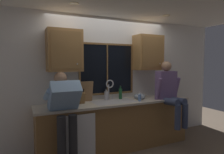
% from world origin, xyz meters
% --- Properties ---
extents(back_wall, '(5.35, 0.12, 2.55)m').
position_xyz_m(back_wall, '(0.00, 0.06, 1.27)').
color(back_wall, silver).
rests_on(back_wall, floor).
extents(ceiling_downlight_left, '(0.14, 0.14, 0.01)m').
position_xyz_m(ceiling_downlight_left, '(-0.89, -0.60, 2.54)').
color(ceiling_downlight_left, '#FFEAB2').
extents(ceiling_downlight_right, '(0.14, 0.14, 0.01)m').
position_xyz_m(ceiling_downlight_right, '(0.89, -0.60, 2.54)').
color(ceiling_downlight_right, '#FFEAB2').
extents(window_glass, '(1.10, 0.02, 0.95)m').
position_xyz_m(window_glass, '(-0.08, -0.01, 1.52)').
color(window_glass, black).
extents(window_frame_top, '(1.17, 0.02, 0.04)m').
position_xyz_m(window_frame_top, '(-0.08, -0.02, 2.02)').
color(window_frame_top, brown).
extents(window_frame_bottom, '(1.17, 0.02, 0.04)m').
position_xyz_m(window_frame_bottom, '(-0.08, -0.02, 1.03)').
color(window_frame_bottom, brown).
extents(window_frame_left, '(0.03, 0.02, 0.95)m').
position_xyz_m(window_frame_left, '(-0.65, -0.02, 1.52)').
color(window_frame_left, brown).
extents(window_frame_right, '(0.04, 0.02, 0.95)m').
position_xyz_m(window_frame_right, '(0.48, -0.02, 1.52)').
color(window_frame_right, brown).
extents(window_mullion_center, '(0.02, 0.02, 0.95)m').
position_xyz_m(window_mullion_center, '(-0.08, -0.02, 1.52)').
color(window_mullion_center, brown).
extents(lower_cabinet_run, '(2.95, 0.58, 0.88)m').
position_xyz_m(lower_cabinet_run, '(0.00, -0.29, 0.44)').
color(lower_cabinet_run, olive).
rests_on(lower_cabinet_run, floor).
extents(countertop, '(3.01, 0.62, 0.04)m').
position_xyz_m(countertop, '(0.00, -0.31, 0.90)').
color(countertop, beige).
rests_on(countertop, lower_cabinet_run).
extents(dishwasher_front, '(0.60, 0.02, 0.74)m').
position_xyz_m(dishwasher_front, '(-0.87, -0.61, 0.46)').
color(dishwasher_front, white).
extents(upper_cabinet_left, '(0.59, 0.36, 0.72)m').
position_xyz_m(upper_cabinet_left, '(-0.96, -0.17, 1.86)').
color(upper_cabinet_left, '#9E703D').
extents(upper_cabinet_right, '(0.59, 0.36, 0.72)m').
position_xyz_m(upper_cabinet_right, '(0.79, -0.17, 1.86)').
color(upper_cabinet_right, '#9E703D').
extents(sink, '(0.80, 0.46, 0.21)m').
position_xyz_m(sink, '(-0.08, -0.30, 0.82)').
color(sink, '#B7B7BC').
rests_on(sink, lower_cabinet_run).
extents(faucet, '(0.18, 0.09, 0.40)m').
position_xyz_m(faucet, '(-0.08, -0.12, 1.17)').
color(faucet, silver).
rests_on(faucet, countertop).
extents(person_standing, '(0.53, 0.71, 1.50)m').
position_xyz_m(person_standing, '(-1.06, -0.59, 0.94)').
color(person_standing, '#262628').
rests_on(person_standing, floor).
extents(person_sitting_on_counter, '(0.54, 0.60, 1.26)m').
position_xyz_m(person_sitting_on_counter, '(1.03, -0.57, 1.10)').
color(person_sitting_on_counter, '#384260').
rests_on(person_sitting_on_counter, countertop).
extents(knife_block, '(0.12, 0.18, 0.32)m').
position_xyz_m(knife_block, '(-0.69, -0.21, 1.03)').
color(knife_block, brown).
rests_on(knife_block, countertop).
extents(cutting_board, '(0.25, 0.10, 0.39)m').
position_xyz_m(cutting_board, '(-0.54, -0.09, 1.11)').
color(cutting_board, '#997047').
rests_on(cutting_board, countertop).
extents(mixing_bowl, '(0.23, 0.23, 0.12)m').
position_xyz_m(mixing_bowl, '(0.51, -0.28, 0.97)').
color(mixing_bowl, '#8C99A8').
rests_on(mixing_bowl, countertop).
extents(soap_dispenser, '(0.06, 0.07, 0.18)m').
position_xyz_m(soap_dispenser, '(0.38, -0.49, 0.99)').
color(soap_dispenser, '#668CCC').
rests_on(soap_dispenser, countertop).
extents(bottle_green_glass, '(0.07, 0.07, 0.27)m').
position_xyz_m(bottle_green_glass, '(0.16, -0.12, 1.03)').
color(bottle_green_glass, '#1E592D').
rests_on(bottle_green_glass, countertop).
extents(bottle_tall_clear, '(0.08, 0.08, 0.22)m').
position_xyz_m(bottle_tall_clear, '(-0.14, -0.10, 1.01)').
color(bottle_tall_clear, '#B7B7BC').
rests_on(bottle_tall_clear, countertop).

